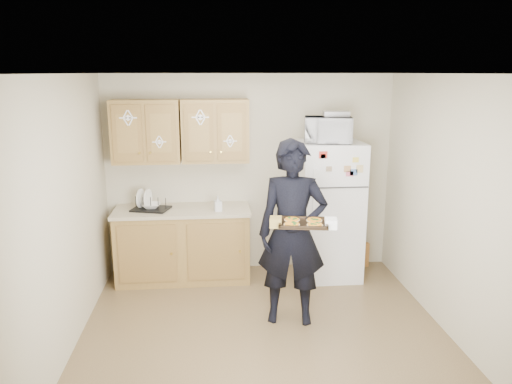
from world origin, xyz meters
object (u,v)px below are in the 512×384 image
Objects in this scene: refrigerator at (329,210)px; baking_tray at (303,224)px; person at (292,233)px; dish_rack at (151,203)px; microwave at (328,130)px.

refrigerator is 1.57m from baking_tray.
person is at bearing 109.42° from baking_tray.
dish_rack is (-1.58, 1.47, -0.15)m from baking_tray.
microwave is at bearing 71.29° from person.
person is at bearing -37.53° from dish_rack.
person is at bearing -119.61° from refrigerator.
refrigerator is at bearing 70.10° from person.
dish_rack is at bearing 146.77° from baking_tray.
refrigerator is 3.11× the size of microwave.
microwave is (0.58, 1.08, 0.91)m from person.
person is 4.17× the size of baking_tray.
person reaches higher than baking_tray.
refrigerator is 1.30m from person.
microwave is (0.53, 1.37, 0.72)m from baking_tray.
dish_rack is at bearing -173.38° from microwave.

